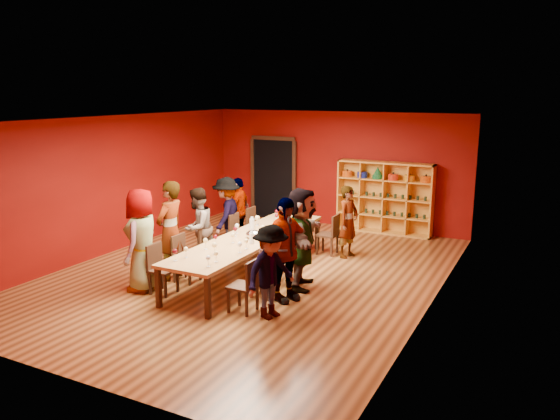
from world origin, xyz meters
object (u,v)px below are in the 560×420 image
object	(u,v)px
person_left_4	(239,211)
wine_bottle	(295,212)
chair_person_left_3	(238,232)
chair_person_right_0	(247,283)
spittoon_bowl	(253,234)
chair_person_left_0	(160,266)
chair_person_left_1	(184,256)
chair_person_left_2	(209,244)
person_left_3	(227,215)
person_left_1	(170,231)
person_left_2	(198,228)
chair_person_right_1	(269,270)
chair_person_right_2	(287,259)
chair_person_left_4	(255,225)
tasting_table	(250,239)
person_left_0	(142,240)
person_right_2	(302,238)
person_right_1	(284,250)
person_right_0	(271,272)
chair_person_right_4	(331,232)
person_right_4	(348,222)
shelving_unit	(385,194)

from	to	relation	value
person_left_4	wine_bottle	size ratio (longest dim) A/B	5.04
chair_person_left_3	person_left_4	xyz separation A→B (m)	(-0.43, 0.74, 0.28)
chair_person_right_0	spittoon_bowl	xyz separation A→B (m)	(-0.81, 1.64, 0.32)
chair_person_left_0	chair_person_left_1	size ratio (longest dim) A/B	1.00
chair_person_left_2	person_left_3	bearing A→B (deg)	104.74
person_left_1	person_left_2	size ratio (longest dim) A/B	1.16
chair_person_right_1	chair_person_right_2	distance (m)	0.71
chair_person_left_4	chair_person_right_2	world-z (taller)	same
tasting_table	chair_person_left_1	size ratio (longest dim) A/B	5.06
person_left_0	chair_person_right_1	distance (m)	2.34
person_right_2	person_left_2	bearing A→B (deg)	69.03
person_left_1	person_right_1	bearing A→B (deg)	87.87
person_left_0	chair_person_right_2	distance (m)	2.63
chair_person_right_0	person_right_0	bearing A→B (deg)	0.00
person_left_1	person_left_2	xyz separation A→B (m)	(0.01, 0.85, -0.13)
chair_person_left_0	chair_person_right_4	size ratio (longest dim) A/B	1.00
chair_person_left_0	person_left_0	xyz separation A→B (m)	(-0.37, 0.00, 0.43)
person_right_4	chair_person_left_1	bearing A→B (deg)	155.81
chair_person_left_1	spittoon_bowl	world-z (taller)	spittoon_bowl
chair_person_left_2	person_right_1	xyz separation A→B (m)	(2.12, -0.86, 0.40)
chair_person_left_4	chair_person_right_4	distance (m)	1.83
shelving_unit	chair_person_right_1	distance (m)	5.29
chair_person_left_4	chair_person_right_2	bearing A→B (deg)	-47.78
person_left_0	chair_person_left_3	world-z (taller)	person_left_0
chair_person_right_2	chair_person_right_4	xyz separation A→B (m)	(0.00, 2.16, 0.00)
person_right_1	person_right_2	bearing A→B (deg)	23.94
person_left_3	person_right_0	size ratio (longest dim) A/B	1.12
chair_person_left_3	spittoon_bowl	size ratio (longest dim) A/B	3.01
chair_person_right_2	person_right_2	size ratio (longest dim) A/B	0.48
wine_bottle	spittoon_bowl	bearing A→B (deg)	-88.78
person_right_0	chair_person_right_1	xyz separation A→B (m)	(-0.44, 0.74, -0.26)
chair_person_left_1	chair_person_left_3	size ratio (longest dim) A/B	1.00
person_left_1	chair_person_left_3	bearing A→B (deg)	169.72
person_right_1	shelving_unit	bearing A→B (deg)	21.45
person_left_1	chair_person_left_0	bearing A→B (deg)	20.53
person_left_2	chair_person_right_0	world-z (taller)	person_left_2
person_right_0	person_right_1	world-z (taller)	person_right_1
shelving_unit	person_left_4	xyz separation A→B (m)	(-2.73, -2.53, -0.20)
chair_person_right_1	spittoon_bowl	distance (m)	1.26
person_left_4	chair_person_right_1	world-z (taller)	person_left_4
chair_person_right_2	wine_bottle	world-z (taller)	wine_bottle
person_left_2	person_left_3	distance (m)	1.11
chair_person_left_0	chair_person_left_4	bearing A→B (deg)	90.00
chair_person_left_0	person_left_4	size ratio (longest dim) A/B	0.57
person_left_4	chair_person_right_0	bearing A→B (deg)	26.91
chair_person_left_3	person_right_0	distance (m)	3.54
shelving_unit	chair_person_left_4	bearing A→B (deg)	-132.37
chair_person_left_0	person_right_1	distance (m)	2.27
person_left_3	chair_person_left_0	bearing A→B (deg)	-8.25
shelving_unit	chair_person_right_4	size ratio (longest dim) A/B	2.70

